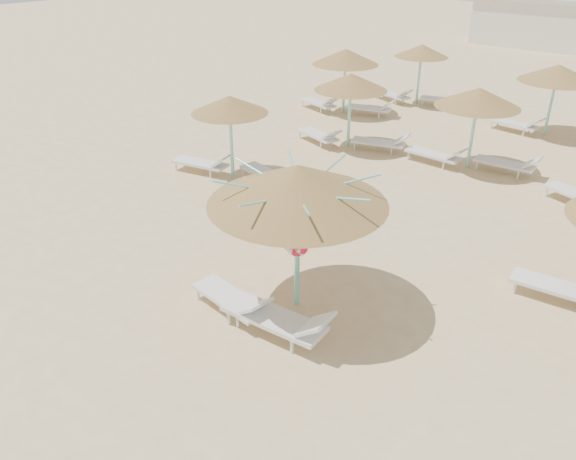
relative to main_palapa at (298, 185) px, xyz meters
The scene contains 6 objects.
ground 2.79m from the main_palapa, 131.76° to the right, with size 120.00×120.00×0.00m, color #DBBD86.
main_palapa is the anchor object (origin of this frame).
lounger_main_a 2.76m from the main_palapa, 126.16° to the right, with size 2.07×0.84×0.73m.
lounger_main_b 2.62m from the main_palapa, 68.41° to the right, with size 2.37×0.88×0.84m.
palapa_field 9.81m from the main_palapa, 81.88° to the left, with size 22.07×14.68×2.73m.
service_hut 35.28m from the main_palapa, 100.25° to the left, with size 8.40×4.40×3.25m.
Camera 1 is at (6.34, -7.46, 7.03)m, focal length 35.00 mm.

